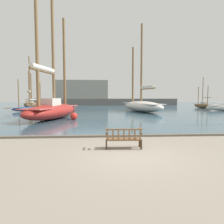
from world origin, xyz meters
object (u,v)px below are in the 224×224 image
object	(u,v)px
park_bench	(123,138)
sailboat_mid_port	(31,108)
sailboat_centre_channel	(203,105)
sailboat_far_starboard	(53,107)
sailboat_distant_harbor	(30,103)
channel_buoy	(74,116)
sailboat_mid_starboard	(142,105)

from	to	relation	value
park_bench	sailboat_mid_port	xyz separation A→B (m)	(-11.79, 23.26, 0.16)
park_bench	sailboat_centre_channel	world-z (taller)	sailboat_centre_channel
park_bench	sailboat_far_starboard	size ratio (longest dim) A/B	0.11
sailboat_far_starboard	sailboat_distant_harbor	distance (m)	24.70
sailboat_far_starboard	channel_buoy	distance (m)	2.69
sailboat_mid_port	sailboat_far_starboard	size ratio (longest dim) A/B	0.45
sailboat_distant_harbor	sailboat_mid_starboard	size ratio (longest dim) A/B	0.81
sailboat_distant_harbor	channel_buoy	xyz separation A→B (m)	(12.16, -23.73, -0.57)
sailboat_distant_harbor	sailboat_mid_starboard	bearing A→B (deg)	-31.03
sailboat_mid_port	sailboat_distant_harbor	size ratio (longest dim) A/B	0.59
sailboat_far_starboard	sailboat_centre_channel	xyz separation A→B (m)	(26.29, 19.01, -0.64)
park_bench	channel_buoy	xyz separation A→B (m)	(-3.57, 11.12, -0.03)
sailboat_mid_port	sailboat_centre_channel	size ratio (longest dim) A/B	1.00
sailboat_mid_port	sailboat_distant_harbor	bearing A→B (deg)	108.73
sailboat_distant_harbor	channel_buoy	size ratio (longest dim) A/B	7.70
sailboat_far_starboard	sailboat_mid_starboard	distance (m)	15.09
sailboat_mid_starboard	sailboat_far_starboard	bearing A→B (deg)	-139.49
park_bench	sailboat_centre_channel	distance (m)	37.32
sailboat_centre_channel	sailboat_distant_harbor	size ratio (longest dim) A/B	0.59
sailboat_far_starboard	sailboat_mid_starboard	world-z (taller)	sailboat_far_starboard
sailboat_mid_starboard	sailboat_centre_channel	bearing A→B (deg)	31.85
park_bench	sailboat_mid_starboard	xyz separation A→B (m)	(5.62, 22.02, 0.69)
sailboat_far_starboard	sailboat_centre_channel	bearing A→B (deg)	35.86
park_bench	sailboat_distant_harbor	distance (m)	38.24
sailboat_distant_harbor	channel_buoy	distance (m)	26.67
park_bench	sailboat_distant_harbor	world-z (taller)	sailboat_distant_harbor
sailboat_centre_channel	sailboat_mid_starboard	xyz separation A→B (m)	(-14.82, -9.21, 0.48)
sailboat_far_starboard	channel_buoy	world-z (taller)	sailboat_far_starboard
sailboat_centre_channel	sailboat_mid_starboard	distance (m)	17.46
park_bench	sailboat_far_starboard	bearing A→B (deg)	115.61
sailboat_centre_channel	park_bench	bearing A→B (deg)	-123.20
sailboat_mid_port	sailboat_centre_channel	bearing A→B (deg)	13.90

